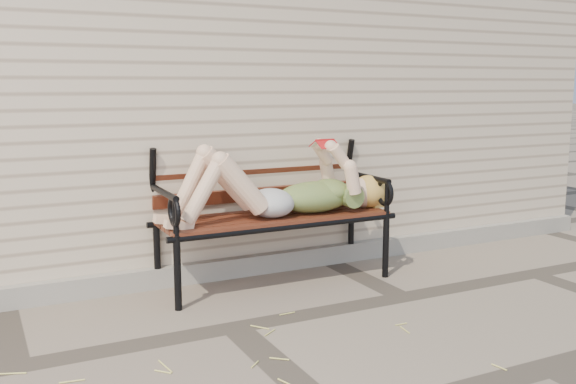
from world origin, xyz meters
TOP-DOWN VIEW (x-y plane):
  - ground at (0.00, 0.00)m, footprint 80.00×80.00m
  - house_wall at (0.00, 3.00)m, footprint 8.00×4.00m
  - foundation_strip at (0.00, 0.97)m, footprint 8.00×0.10m
  - garden_bench at (0.60, 0.81)m, footprint 1.85×0.74m
  - reading_woman at (0.61, 0.67)m, footprint 1.75×0.40m
  - straw_scatter at (-0.43, -0.62)m, footprint 2.96×1.53m

SIDE VIEW (x-z plane):
  - ground at x=0.00m, z-range 0.00..0.00m
  - straw_scatter at x=-0.43m, z-range 0.00..0.01m
  - foundation_strip at x=0.00m, z-range 0.00..0.15m
  - garden_bench at x=0.60m, z-range 0.07..1.27m
  - reading_woman at x=0.61m, z-range 0.44..0.99m
  - house_wall at x=0.00m, z-range 0.00..3.00m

